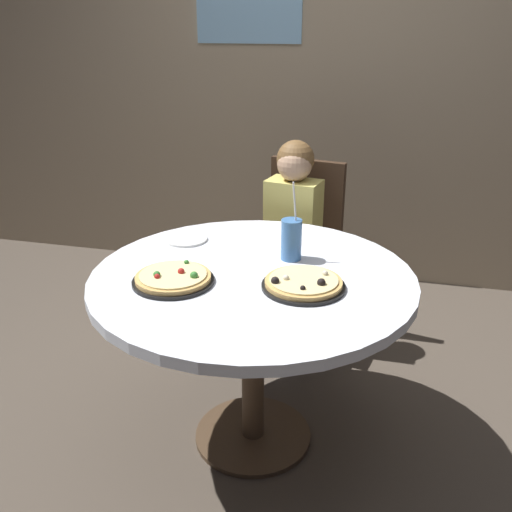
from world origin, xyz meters
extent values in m
plane|color=#4C4238|center=(0.00, 0.00, 0.00)|extent=(8.00, 8.00, 0.00)
cube|color=gray|center=(0.00, 1.79, 1.45)|extent=(5.20, 0.12, 2.90)
cylinder|color=silver|center=(0.00, 0.00, 0.73)|extent=(1.19, 1.19, 0.04)
cylinder|color=#4C3826|center=(0.00, 0.00, 0.36)|extent=(0.09, 0.09, 0.69)
cylinder|color=#4C3826|center=(0.00, 0.00, 0.01)|extent=(0.48, 0.48, 0.02)
cube|color=#382619|center=(0.00, 0.83, 0.43)|extent=(0.47, 0.47, 0.04)
cube|color=#382619|center=(0.04, 1.01, 0.69)|extent=(0.40, 0.12, 0.52)
cylinder|color=#382619|center=(-0.20, 0.70, 0.21)|extent=(0.04, 0.04, 0.41)
cylinder|color=#382619|center=(0.13, 0.63, 0.21)|extent=(0.04, 0.04, 0.41)
cylinder|color=#382619|center=(-0.13, 1.03, 0.21)|extent=(0.04, 0.04, 0.41)
cylinder|color=#382619|center=(0.20, 0.96, 0.21)|extent=(0.04, 0.04, 0.41)
cube|color=#3F4766|center=(-0.03, 0.67, 0.23)|extent=(0.30, 0.36, 0.45)
cube|color=#D8CC66|center=(0.00, 0.81, 0.67)|extent=(0.29, 0.21, 0.44)
sphere|color=tan|center=(0.00, 0.81, 0.97)|extent=(0.17, 0.17, 0.17)
sphere|color=brown|center=(0.00, 0.83, 0.99)|extent=(0.18, 0.18, 0.18)
cylinder|color=black|center=(0.20, -0.07, 0.76)|extent=(0.29, 0.29, 0.01)
cylinder|color=tan|center=(0.20, -0.07, 0.77)|extent=(0.27, 0.27, 0.02)
cylinder|color=beige|center=(0.20, -0.07, 0.78)|extent=(0.24, 0.24, 0.01)
sphere|color=black|center=(0.11, -0.12, 0.79)|extent=(0.03, 0.03, 0.03)
sphere|color=black|center=(0.21, -0.15, 0.79)|extent=(0.02, 0.02, 0.02)
sphere|color=beige|center=(0.27, -0.02, 0.79)|extent=(0.02, 0.02, 0.02)
sphere|color=beige|center=(0.14, -0.09, 0.79)|extent=(0.02, 0.02, 0.02)
sphere|color=black|center=(0.27, -0.10, 0.79)|extent=(0.03, 0.03, 0.03)
cylinder|color=black|center=(-0.25, -0.14, 0.76)|extent=(0.29, 0.29, 0.01)
cylinder|color=tan|center=(-0.25, -0.14, 0.77)|extent=(0.27, 0.27, 0.02)
cylinder|color=beige|center=(-0.25, -0.14, 0.78)|extent=(0.24, 0.24, 0.01)
sphere|color=#B2231E|center=(-0.23, -0.13, 0.79)|extent=(0.02, 0.02, 0.02)
sphere|color=#387F33|center=(-0.17, -0.15, 0.79)|extent=(0.03, 0.03, 0.03)
sphere|color=#387F33|center=(-0.30, -0.17, 0.79)|extent=(0.03, 0.03, 0.03)
sphere|color=#B2231E|center=(-0.29, -0.18, 0.79)|extent=(0.02, 0.02, 0.02)
sphere|color=#387F33|center=(-0.24, -0.04, 0.79)|extent=(0.02, 0.02, 0.02)
cylinder|color=#3F72B2|center=(0.11, 0.17, 0.83)|extent=(0.08, 0.08, 0.16)
cylinder|color=white|center=(0.12, 0.17, 0.95)|extent=(0.03, 0.02, 0.22)
cylinder|color=white|center=(-0.36, 0.26, 0.76)|extent=(0.18, 0.18, 0.01)
camera|label=1|loc=(0.47, -1.80, 1.60)|focal=39.10mm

